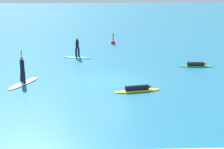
% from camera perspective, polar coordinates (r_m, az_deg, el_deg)
% --- Properties ---
extents(ground_plane, '(120.00, 120.00, 0.00)m').
position_cam_1_polar(ground_plane, '(23.20, 0.00, -1.18)').
color(ground_plane, teal).
rests_on(ground_plane, ground).
extents(surfer_on_teal_board, '(2.50, 1.21, 1.76)m').
position_cam_1_polar(surfer_on_teal_board, '(29.56, -5.89, 3.66)').
color(surfer_on_teal_board, '#33C6CC').
rests_on(surfer_on_teal_board, ground_plane).
extents(surfer_on_green_board, '(2.87, 0.74, 0.38)m').
position_cam_1_polar(surfer_on_green_board, '(27.61, 14.12, 1.60)').
color(surfer_on_green_board, '#23B266').
rests_on(surfer_on_green_board, ground_plane).
extents(surfer_on_white_board, '(1.98, 3.01, 2.31)m').
position_cam_1_polar(surfer_on_white_board, '(23.39, -14.86, -0.56)').
color(surfer_on_white_board, white).
rests_on(surfer_on_white_board, ground_plane).
extents(surfer_on_yellow_board, '(3.10, 1.16, 0.42)m').
position_cam_1_polar(surfer_on_yellow_board, '(21.32, 4.37, -2.49)').
color(surfer_on_yellow_board, yellow).
rests_on(surfer_on_yellow_board, ground_plane).
extents(marker_buoy, '(0.46, 0.46, 1.29)m').
position_cam_1_polar(marker_buoy, '(35.21, 0.20, 5.48)').
color(marker_buoy, red).
rests_on(marker_buoy, ground_plane).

